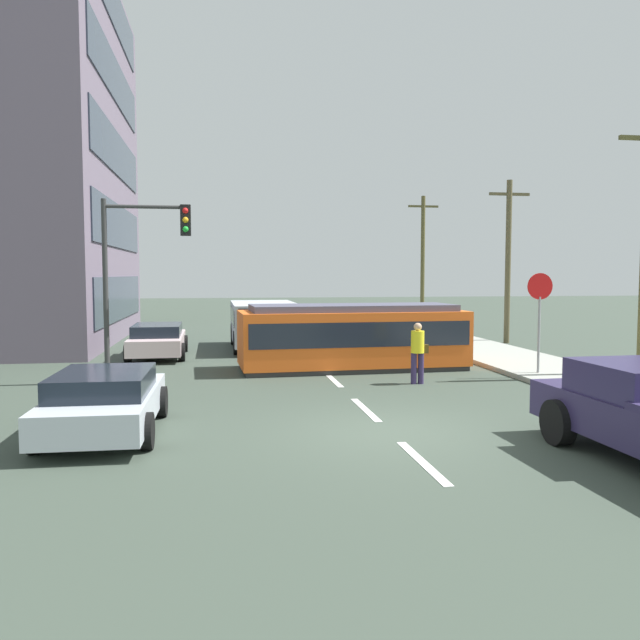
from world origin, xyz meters
TOP-DOWN VIEW (x-y plane):
  - ground_plane at (0.00, 10.00)m, footprint 120.00×120.00m
  - sidewalk_curb_right at (6.80, 6.00)m, footprint 3.20×36.00m
  - lane_stripe_0 at (0.00, -2.00)m, footprint 0.16×2.40m
  - lane_stripe_1 at (0.00, 2.00)m, footprint 0.16×2.40m
  - lane_stripe_2 at (0.00, 6.00)m, footprint 0.16×2.40m
  - lane_stripe_3 at (0.00, 14.04)m, footprint 0.16×2.40m
  - lane_stripe_4 at (0.00, 20.04)m, footprint 0.16×2.40m
  - streetcar_tram at (0.97, 8.04)m, footprint 7.15×2.84m
  - city_bus at (-1.40, 13.91)m, footprint 2.59×5.52m
  - pedestrian_crossing at (2.16, 5.05)m, footprint 0.50×0.36m
  - parked_sedan_near at (-5.30, 0.70)m, footprint 2.05×4.25m
  - parked_sedan_mid at (-5.37, 12.00)m, footprint 2.06×4.61m
  - stop_sign at (5.96, 5.56)m, footprint 0.76×0.07m
  - traffic_light_mast at (-5.29, 6.41)m, footprint 2.36×0.33m
  - utility_pole_mid at (9.17, 14.43)m, footprint 1.80×0.24m
  - utility_pole_far at (8.69, 24.67)m, footprint 1.80×0.24m

SIDE VIEW (x-z plane):
  - ground_plane at x=0.00m, z-range 0.00..0.00m
  - lane_stripe_0 at x=0.00m, z-range 0.00..0.01m
  - lane_stripe_1 at x=0.00m, z-range 0.00..0.01m
  - lane_stripe_2 at x=0.00m, z-range 0.00..0.01m
  - lane_stripe_3 at x=0.00m, z-range 0.00..0.01m
  - lane_stripe_4 at x=0.00m, z-range 0.00..0.01m
  - sidewalk_curb_right at x=6.80m, z-range 0.00..0.14m
  - parked_sedan_near at x=-5.30m, z-range 0.03..1.22m
  - parked_sedan_mid at x=-5.37m, z-range 0.03..1.22m
  - pedestrian_crossing at x=2.16m, z-range 0.11..1.78m
  - streetcar_tram at x=0.97m, z-range 0.04..2.07m
  - city_bus at x=-1.40m, z-range 0.14..1.98m
  - stop_sign at x=5.96m, z-range 0.75..3.63m
  - traffic_light_mast at x=-5.29m, z-range 0.98..5.99m
  - utility_pole_mid at x=9.17m, z-range 0.18..7.18m
  - utility_pole_far at x=8.69m, z-range 0.18..7.72m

